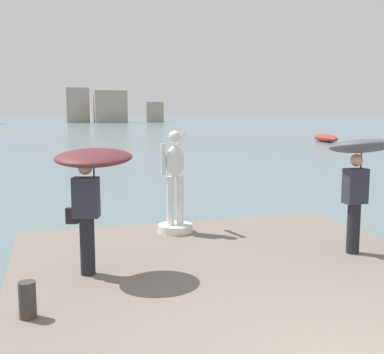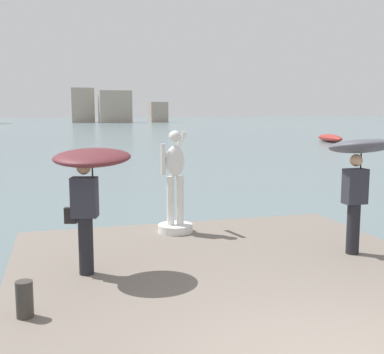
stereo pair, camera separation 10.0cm
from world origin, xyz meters
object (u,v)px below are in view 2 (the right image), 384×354
at_px(statue_white_figure, 175,192).
at_px(boat_near, 330,138).
at_px(onlooker_left, 90,174).
at_px(mooring_bollard, 25,299).
at_px(onlooker_right, 360,162).

bearing_deg(statue_white_figure, boat_near, 53.95).
relative_size(onlooker_left, boat_near, 0.38).
bearing_deg(boat_near, statue_white_figure, -126.05).
bearing_deg(boat_near, onlooker_left, -126.34).
height_order(onlooker_left, mooring_bollard, onlooker_left).
bearing_deg(mooring_bollard, onlooker_right, 13.07).
xyz_separation_m(onlooker_right, boat_near, (19.75, 33.09, -1.64)).
relative_size(onlooker_right, mooring_bollard, 4.62).
distance_m(onlooker_right, boat_near, 38.57).
bearing_deg(statue_white_figure, onlooker_left, -130.39).
height_order(statue_white_figure, onlooker_left, statue_white_figure).
xyz_separation_m(onlooker_right, mooring_bollard, (-5.38, -1.25, -1.37)).
xyz_separation_m(mooring_bollard, boat_near, (25.14, 34.34, -0.27)).
relative_size(mooring_bollard, boat_near, 0.09).
distance_m(statue_white_figure, boat_near, 38.14).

